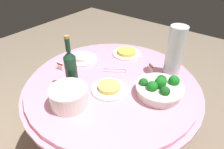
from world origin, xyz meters
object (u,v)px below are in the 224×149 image
Objects in this scene: broccoli_bowl at (160,88)px; food_plate_fried_egg at (127,53)px; wine_bottle at (71,68)px; food_plate_rice at (82,58)px; label_placard_mid at (151,68)px; food_plate_noodles at (109,88)px; label_placard_front at (60,66)px; plate_stack at (69,97)px; decorative_fruit_vase at (174,54)px; serving_tongs at (116,70)px.

food_plate_fried_egg is (0.43, -0.29, -0.03)m from broccoli_bowl.
food_plate_rice is (0.18, -0.26, -0.11)m from wine_bottle.
label_placard_mid is (-0.27, 0.10, 0.02)m from food_plate_fried_egg.
wine_bottle is 0.26m from food_plate_noodles.
food_plate_noodles is 1.00× the size of food_plate_rice.
label_placard_front is (0.25, 0.47, 0.02)m from food_plate_fried_egg.
food_plate_fried_egg is (0.07, -0.67, -0.04)m from plate_stack.
decorative_fruit_vase reaches higher than broccoli_bowl.
serving_tongs is at bearing -63.67° from food_plate_noodles.
decorative_fruit_vase reaches higher than label_placard_front.
plate_stack is 0.95× the size of food_plate_rice.
serving_tongs is 0.25m from food_plate_fried_egg.
wine_bottle is 6.11× the size of label_placard_mid.
food_plate_rice is (0.29, 0.03, 0.01)m from serving_tongs.
serving_tongs is at bearing -90.07° from plate_stack.
broccoli_bowl is 1.27× the size of food_plate_noodles.
plate_stack is 0.68m from food_plate_fried_egg.
decorative_fruit_vase is at bearing -147.45° from serving_tongs.
plate_stack is 0.62× the size of decorative_fruit_vase.
serving_tongs is 0.71× the size of food_plate_rice.
broccoli_bowl reaches higher than serving_tongs.
broccoli_bowl is 0.36m from serving_tongs.
plate_stack reaches higher than food_plate_rice.
broccoli_bowl is 0.70m from label_placard_front.
broccoli_bowl is 0.83× the size of wine_bottle.
wine_bottle is at bearing 48.84° from decorative_fruit_vase.
food_plate_rice is at bearing 51.34° from food_plate_fried_egg.
plate_stack is 0.72m from decorative_fruit_vase.
serving_tongs is (-0.12, -0.30, -0.12)m from wine_bottle.
broccoli_bowl reaches higher than food_plate_fried_egg.
label_placard_front is (0.68, 0.18, -0.02)m from broccoli_bowl.
food_plate_fried_egg is (0.07, -0.24, 0.01)m from serving_tongs.
serving_tongs is (0.36, -0.05, -0.04)m from broccoli_bowl.
food_plate_rice is 1.00× the size of food_plate_fried_egg.
plate_stack is 0.49m from food_plate_rice.
serving_tongs is at bearing -173.23° from food_plate_rice.
decorative_fruit_vase is (0.04, -0.25, 0.10)m from broccoli_bowl.
plate_stack is at bearing 47.06° from broccoli_bowl.
food_plate_noodles is 4.00× the size of label_placard_front.
food_plate_rice is at bearing 19.66° from label_placard_mid.
broccoli_bowl is at bearing -149.94° from food_plate_noodles.
food_plate_fried_egg is 4.00× the size of label_placard_front.
label_placard_front and label_placard_mid have the same top height.
food_plate_noodles is at bearing -175.89° from label_placard_front.
food_plate_noodles is at bearing 73.17° from label_placard_mid.
serving_tongs is 0.22m from food_plate_noodles.
food_plate_rice is at bearing -22.40° from food_plate_noodles.
plate_stack is 0.26m from food_plate_noodles.
serving_tongs is at bearing 106.58° from food_plate_fried_egg.
decorative_fruit_vase is (-0.44, -0.50, 0.02)m from wine_bottle.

